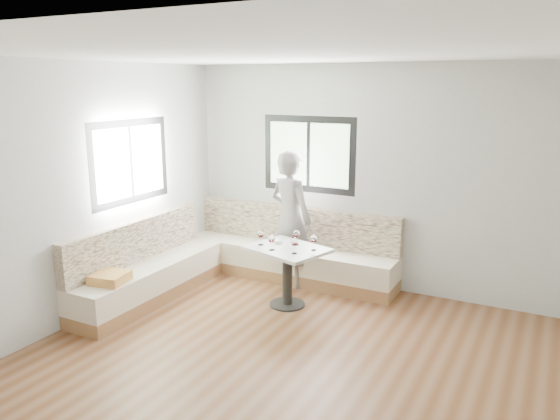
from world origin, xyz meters
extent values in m
cube|color=brown|center=(0.00, 0.00, 0.00)|extent=(5.00, 5.00, 0.01)
cube|color=white|center=(0.00, 0.00, 2.80)|extent=(5.00, 5.00, 0.01)
cube|color=#B7B7B2|center=(0.00, 2.50, 1.40)|extent=(5.00, 0.01, 2.80)
cube|color=#B7B7B2|center=(0.00, -2.50, 1.40)|extent=(5.00, 0.01, 2.80)
cube|color=#B7B7B2|center=(-2.50, 0.00, 1.40)|extent=(0.01, 5.00, 2.80)
cube|color=black|center=(-0.90, 2.49, 1.65)|extent=(1.30, 0.02, 1.00)
cube|color=black|center=(-2.49, 0.90, 1.65)|extent=(0.02, 1.30, 1.00)
cube|color=#966944|center=(-1.05, 2.23, 0.08)|extent=(2.90, 0.55, 0.16)
cube|color=beige|center=(-1.05, 2.23, 0.30)|extent=(2.90, 0.55, 0.29)
cube|color=beige|center=(-1.05, 2.43, 0.70)|extent=(2.90, 0.14, 0.50)
cube|color=#966944|center=(-2.23, 0.82, 0.08)|extent=(0.55, 2.25, 0.16)
cube|color=beige|center=(-2.23, 0.82, 0.30)|extent=(0.55, 2.25, 0.29)
cube|color=beige|center=(-2.43, 0.82, 0.70)|extent=(0.14, 2.25, 0.50)
cube|color=gold|center=(-2.17, 0.13, 0.50)|extent=(0.41, 0.41, 0.11)
cylinder|color=black|center=(-0.67, 1.42, 0.01)|extent=(0.42, 0.42, 0.02)
cylinder|color=black|center=(-0.67, 1.42, 0.34)|extent=(0.11, 0.11, 0.67)
cube|color=silver|center=(-0.67, 1.42, 0.69)|extent=(1.02, 0.89, 0.04)
imported|color=slate|center=(-0.94, 2.06, 0.88)|extent=(0.74, 0.59, 1.76)
cylinder|color=white|center=(-0.83, 1.52, 0.73)|extent=(0.10, 0.10, 0.04)
sphere|color=black|center=(-0.82, 1.53, 0.74)|extent=(0.02, 0.02, 0.02)
sphere|color=black|center=(-0.85, 1.53, 0.74)|extent=(0.02, 0.02, 0.02)
sphere|color=black|center=(-0.83, 1.51, 0.74)|extent=(0.02, 0.02, 0.02)
cylinder|color=white|center=(-0.99, 1.37, 0.71)|extent=(0.06, 0.06, 0.01)
cylinder|color=white|center=(-0.99, 1.37, 0.76)|extent=(0.01, 0.01, 0.08)
ellipsoid|color=white|center=(-0.99, 1.37, 0.85)|extent=(0.08, 0.08, 0.10)
cylinder|color=#410507|center=(-0.99, 1.37, 0.82)|extent=(0.06, 0.06, 0.02)
cylinder|color=white|center=(-0.78, 1.25, 0.71)|extent=(0.06, 0.06, 0.01)
cylinder|color=white|center=(-0.78, 1.25, 0.76)|extent=(0.01, 0.01, 0.08)
ellipsoid|color=white|center=(-0.78, 1.25, 0.85)|extent=(0.08, 0.08, 0.10)
cylinder|color=#410507|center=(-0.78, 1.25, 0.82)|extent=(0.06, 0.06, 0.02)
cylinder|color=white|center=(-0.50, 1.26, 0.71)|extent=(0.06, 0.06, 0.01)
cylinder|color=white|center=(-0.50, 1.26, 0.76)|extent=(0.01, 0.01, 0.08)
ellipsoid|color=white|center=(-0.50, 1.26, 0.85)|extent=(0.08, 0.08, 0.10)
cylinder|color=#410507|center=(-0.50, 1.26, 0.82)|extent=(0.06, 0.06, 0.02)
cylinder|color=white|center=(-0.62, 1.56, 0.71)|extent=(0.06, 0.06, 0.01)
cylinder|color=white|center=(-0.62, 1.56, 0.76)|extent=(0.01, 0.01, 0.08)
ellipsoid|color=white|center=(-0.62, 1.56, 0.85)|extent=(0.08, 0.08, 0.10)
cylinder|color=#410507|center=(-0.62, 1.56, 0.82)|extent=(0.06, 0.06, 0.02)
cylinder|color=white|center=(-0.35, 1.47, 0.71)|extent=(0.06, 0.06, 0.01)
cylinder|color=white|center=(-0.35, 1.47, 0.76)|extent=(0.01, 0.01, 0.08)
ellipsoid|color=white|center=(-0.35, 1.47, 0.85)|extent=(0.08, 0.08, 0.10)
cylinder|color=#410507|center=(-0.35, 1.47, 0.82)|extent=(0.06, 0.06, 0.02)
camera|label=1|loc=(2.06, -3.95, 2.57)|focal=35.00mm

